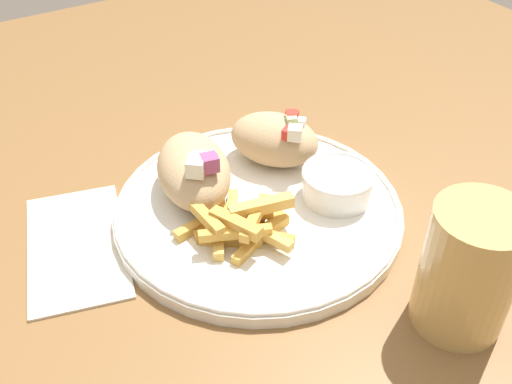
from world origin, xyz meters
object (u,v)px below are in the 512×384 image
Objects in this scene: fries_pile at (241,225)px; pita_sandwich_near at (194,170)px; sauce_ramekin at (338,183)px; water_glass at (467,274)px; plate at (256,210)px; pita_sandwich_far at (275,139)px.

pita_sandwich_near is at bearing -175.39° from fries_pile.
sauce_ramekin is 0.18m from water_glass.
plate is 2.65× the size of fries_pile.
plate is 0.10m from pita_sandwich_far.
pita_sandwich_near reaches higher than fries_pile.
pita_sandwich_far is 1.61× the size of sauce_ramekin.
water_glass is at bearing 32.31° from fries_pile.
sauce_ramekin is at bearing 72.27° from pita_sandwich_near.
pita_sandwich_far is at bearing -176.80° from water_glass.
pita_sandwich_near is (-0.06, -0.04, 0.03)m from plate.
pita_sandwich_far is at bearing 132.47° from fries_pile.
pita_sandwich_near reaches higher than pita_sandwich_far.
pita_sandwich_far is at bearing -167.97° from sauce_ramekin.
fries_pile is (0.09, 0.01, -0.02)m from pita_sandwich_near.
water_glass is (0.27, 0.02, 0.01)m from pita_sandwich_far.
fries_pile is at bearing -90.84° from sauce_ramekin.
water_glass reaches higher than plate.
pita_sandwich_far is 0.28m from water_glass.
fries_pile is at bearing 21.76° from pita_sandwich_near.
fries_pile is 1.47× the size of sauce_ramekin.
pita_sandwich_near reaches higher than plate.
fries_pile reaches higher than plate.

